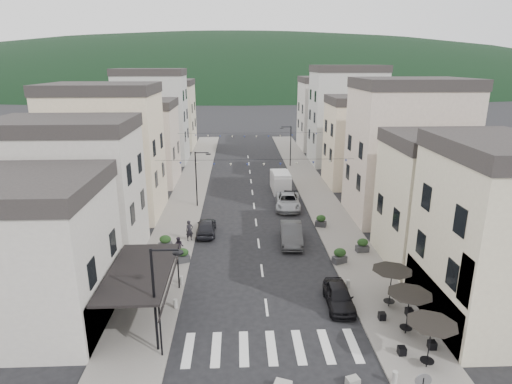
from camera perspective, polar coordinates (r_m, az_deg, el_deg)
ground at (r=23.19m, az=2.49°, el=-23.00°), size 700.00×700.00×0.00m
sidewalk_left at (r=52.19m, az=-8.79°, el=0.23°), size 4.00×76.00×0.12m
sidewalk_right at (r=52.68m, az=7.65°, el=0.43°), size 4.00×76.00×0.12m
hill_backdrop at (r=318.06m, az=-2.28°, el=14.23°), size 640.00×360.00×70.00m
boutique_awning at (r=26.16m, az=-14.71°, el=-10.39°), size 3.77×7.50×3.28m
buildings_row_left at (r=57.58m, az=-15.46°, el=7.57°), size 10.20×54.16×14.00m
buildings_row_right at (r=57.31m, az=14.07°, el=7.84°), size 10.20×54.16×14.50m
cafe_terrace at (r=25.80m, az=19.77°, el=-13.20°), size 2.50×8.10×2.53m
streetlamp_left_near at (r=23.02m, az=-12.80°, el=-12.57°), size 1.70×0.56×6.00m
streetlamp_left_far at (r=45.30m, az=-7.66°, el=2.49°), size 1.70×0.56×6.00m
streetlamp_right_far at (r=63.16m, az=4.40°, el=6.68°), size 1.70×0.56×6.00m
bollards at (r=27.39m, az=1.48°, el=-14.93°), size 11.66×10.26×0.60m
bunting_near at (r=40.80m, az=-0.06°, el=3.86°), size 19.00×0.28×0.62m
bunting_far at (r=56.49m, az=-0.76°, el=7.53°), size 19.00×0.28×0.62m
parked_car_a at (r=28.33m, az=10.98°, el=-13.46°), size 1.75×4.09×1.38m
parked_car_b at (r=36.80m, az=4.73°, el=-5.57°), size 2.12×5.16×1.66m
parked_car_c at (r=45.35m, az=4.26°, el=-1.25°), size 3.00×5.72×1.53m
parked_car_d at (r=45.60m, az=4.70°, el=-1.32°), size 2.28×4.62×1.29m
parked_car_e at (r=38.77m, az=-6.65°, el=-4.62°), size 1.74×4.20×1.42m
delivery_van at (r=51.37m, az=3.28°, el=1.45°), size 2.14×5.11×2.42m
pedestrian_a at (r=37.24m, az=-8.86°, el=-5.12°), size 0.79×0.70×1.82m
pedestrian_b at (r=34.65m, az=-10.22°, el=-7.15°), size 0.85×0.71×1.56m
concrete_block_b at (r=22.84m, az=12.77°, el=-23.46°), size 0.71×0.61×0.45m
planter_la at (r=36.09m, az=-11.99°, el=-6.58°), size 1.23×0.95×1.21m
planter_lb at (r=33.61m, az=-9.72°, el=-8.33°), size 1.15×0.89×1.14m
planter_ra at (r=35.92m, az=14.01°, el=-6.91°), size 1.08×0.68×1.14m
planter_rb at (r=33.62m, az=11.09°, el=-8.34°), size 1.22×0.98×1.20m
planter_rc at (r=40.47m, az=8.64°, el=-3.83°), size 1.14×0.88×1.13m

